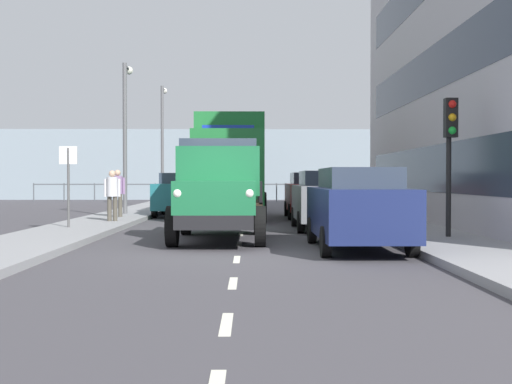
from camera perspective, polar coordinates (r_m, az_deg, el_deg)
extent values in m
plane|color=#423F44|center=(23.89, -1.10, -2.46)|extent=(80.00, 80.00, 0.00)
cube|color=gray|center=(24.28, 9.81, -2.24)|extent=(2.27, 42.31, 0.15)
cube|color=gray|center=(24.37, -11.97, -2.23)|extent=(2.27, 42.31, 0.15)
cube|color=silver|center=(7.08, -2.53, -11.07)|extent=(0.12, 1.10, 0.01)
cube|color=silver|center=(9.74, -1.96, -7.70)|extent=(0.12, 1.10, 0.01)
cube|color=silver|center=(12.54, -1.63, -5.71)|extent=(0.12, 1.10, 0.01)
cube|color=silver|center=(15.50, -1.42, -4.40)|extent=(0.12, 1.10, 0.01)
cube|color=silver|center=(18.16, -1.29, -3.58)|extent=(0.12, 1.10, 0.01)
cube|color=silver|center=(21.11, -1.18, -2.92)|extent=(0.12, 1.10, 0.01)
cube|color=silver|center=(23.41, -1.11, -2.52)|extent=(0.12, 1.10, 0.01)
cube|color=silver|center=(25.66, -1.06, -2.20)|extent=(0.12, 1.10, 0.01)
cube|color=silver|center=(27.88, -1.02, -1.93)|extent=(0.12, 1.10, 0.01)
cube|color=silver|center=(30.26, -0.98, -1.69)|extent=(0.12, 1.10, 0.01)
cube|color=silver|center=(33.12, -0.94, -1.45)|extent=(0.12, 1.10, 0.01)
cube|color=silver|center=(35.56, -0.91, -1.27)|extent=(0.12, 1.10, 0.01)
cube|color=silver|center=(37.93, -0.88, -1.12)|extent=(0.12, 1.10, 0.01)
cube|color=silver|center=(40.38, -0.86, -0.98)|extent=(0.12, 1.10, 0.01)
cube|color=#2D3847|center=(21.97, 14.02, 1.89)|extent=(0.08, 15.94, 1.40)
cube|color=#2D3847|center=(22.21, 14.06, 9.65)|extent=(0.08, 15.94, 1.40)
cube|color=#84939E|center=(48.01, -0.81, 2.34)|extent=(80.00, 0.80, 5.00)
cylinder|color=#4C5156|center=(46.49, 16.70, -0.01)|extent=(0.08, 0.08, 1.20)
cylinder|color=#4C5156|center=(45.94, 14.31, -0.01)|extent=(0.08, 0.08, 1.20)
cylinder|color=#4C5156|center=(45.47, 11.88, -0.02)|extent=(0.08, 0.08, 1.20)
cylinder|color=#4C5156|center=(45.08, 9.39, -0.02)|extent=(0.08, 0.08, 1.20)
cylinder|color=#4C5156|center=(44.78, 6.87, -0.02)|extent=(0.08, 0.08, 1.20)
cylinder|color=#4C5156|center=(44.57, 4.32, -0.02)|extent=(0.08, 0.08, 1.20)
cylinder|color=#4C5156|center=(44.44, 1.75, -0.02)|extent=(0.08, 0.08, 1.20)
cylinder|color=#4C5156|center=(44.41, -0.83, -0.02)|extent=(0.08, 0.08, 1.20)
cylinder|color=#4C5156|center=(44.46, -3.41, -0.02)|extent=(0.08, 0.08, 1.20)
cylinder|color=#4C5156|center=(44.61, -5.97, -0.02)|extent=(0.08, 0.08, 1.20)
cylinder|color=#4C5156|center=(44.84, -8.52, -0.02)|extent=(0.08, 0.08, 1.20)
cylinder|color=#4C5156|center=(45.17, -11.03, -0.02)|extent=(0.08, 0.08, 1.20)
cylinder|color=#4C5156|center=(45.57, -13.51, -0.02)|extent=(0.08, 0.08, 1.20)
cylinder|color=#4C5156|center=(46.06, -15.93, -0.02)|extent=(0.08, 0.08, 1.20)
cylinder|color=#4C5156|center=(46.64, -18.30, -0.02)|extent=(0.08, 0.08, 1.20)
cube|color=#4C5156|center=(44.40, -0.83, 0.65)|extent=(28.00, 0.08, 0.08)
cube|color=black|center=(16.50, -3.09, -1.99)|extent=(1.64, 5.60, 0.30)
cube|color=#196038|center=(14.63, -3.42, -0.43)|extent=(1.72, 1.90, 0.70)
cube|color=silver|center=(13.74, -3.61, -0.66)|extent=(1.16, 0.08, 0.56)
sphere|color=white|center=(13.72, -0.54, -0.11)|extent=(0.20, 0.20, 0.20)
sphere|color=white|center=(13.80, -6.66, -0.11)|extent=(0.20, 0.20, 0.20)
cube|color=#196038|center=(16.14, -3.15, 1.76)|extent=(1.93, 1.34, 1.15)
cube|color=#2D3847|center=(16.15, -3.15, 3.45)|extent=(1.78, 1.23, 0.56)
cube|color=#2D2319|center=(17.83, -2.90, -1.01)|extent=(2.10, 2.80, 0.16)
cube|color=black|center=(17.81, 0.34, 0.02)|extent=(0.08, 2.80, 0.56)
cube|color=black|center=(17.89, -6.13, 0.01)|extent=(0.08, 2.80, 0.56)
cylinder|color=black|center=(14.82, 0.35, -2.92)|extent=(0.24, 0.90, 0.90)
cylinder|color=black|center=(14.91, -7.10, -2.91)|extent=(0.24, 0.90, 0.90)
cylinder|color=black|center=(18.03, 0.20, -2.20)|extent=(0.24, 0.90, 0.90)
cylinder|color=black|center=(18.11, -5.93, -2.19)|extent=(0.24, 0.90, 0.90)
cube|color=#1E7033|center=(22.74, -2.36, 1.95)|extent=(2.40, 2.21, 2.60)
cube|color=#2D3847|center=(22.75, -2.36, 3.39)|extent=(2.20, 2.04, 0.80)
cube|color=#1933B2|center=(22.80, -2.37, 5.47)|extent=(1.75, 0.20, 0.16)
cube|color=#1E7033|center=(26.74, -2.09, 3.01)|extent=(2.50, 5.95, 3.00)
cube|color=black|center=(25.81, -2.14, -0.63)|extent=(2.00, 8.07, 0.36)
cylinder|color=black|center=(22.84, 0.53, -1.32)|extent=(0.28, 1.04, 1.04)
cylinder|color=black|center=(22.91, -5.23, -1.31)|extent=(0.28, 1.04, 1.04)
cylinder|color=black|center=(26.44, 0.39, -0.98)|extent=(0.28, 1.04, 1.04)
cylinder|color=black|center=(26.51, -4.59, -0.98)|extent=(0.28, 1.04, 1.04)
cylinder|color=black|center=(28.57, 0.32, -0.82)|extent=(0.28, 1.04, 1.04)
cylinder|color=black|center=(28.63, -4.29, -0.82)|extent=(0.28, 1.04, 1.04)
cube|color=navy|center=(14.36, 8.55, -1.67)|extent=(1.73, 4.57, 1.00)
cube|color=#2D3847|center=(14.15, 8.69, 1.17)|extent=(1.42, 2.51, 0.42)
cylinder|color=black|center=(15.70, 4.76, -3.25)|extent=(0.18, 0.60, 0.60)
cylinder|color=black|center=(15.93, 10.68, -3.20)|extent=(0.18, 0.60, 0.60)
cylinder|color=black|center=(12.89, 5.92, -4.21)|extent=(0.18, 0.60, 0.60)
cylinder|color=black|center=(13.18, 13.07, -4.12)|extent=(0.18, 0.60, 0.60)
cube|color=slate|center=(19.91, 6.01, -0.88)|extent=(1.83, 4.20, 1.00)
cube|color=#2D3847|center=(19.70, 6.08, 1.16)|extent=(1.50, 2.31, 0.42)
cylinder|color=black|center=(21.15, 3.27, -2.11)|extent=(0.18, 0.60, 0.60)
cylinder|color=black|center=(21.34, 7.93, -2.09)|extent=(0.18, 0.60, 0.60)
cylinder|color=black|center=(18.56, 3.80, -2.57)|extent=(0.18, 0.60, 0.60)
cylinder|color=black|center=(18.77, 9.10, -2.54)|extent=(0.18, 0.60, 0.60)
cube|color=#B21E1E|center=(25.58, 4.56, -0.43)|extent=(1.68, 4.24, 1.00)
cube|color=#2D3847|center=(25.37, 4.60, 1.16)|extent=(1.37, 2.33, 0.42)
cylinder|color=black|center=(26.85, 2.62, -1.42)|extent=(0.18, 0.60, 0.60)
cylinder|color=black|center=(26.98, 6.00, -1.41)|extent=(0.18, 0.60, 0.60)
cylinder|color=black|center=(24.23, 2.96, -1.70)|extent=(0.18, 0.60, 0.60)
cylinder|color=black|center=(24.38, 6.70, -1.69)|extent=(0.18, 0.60, 0.60)
cube|color=#1E6670|center=(27.15, -6.33, -0.34)|extent=(1.86, 4.48, 1.00)
cube|color=#2D3847|center=(27.34, -6.29, 1.16)|extent=(1.52, 2.46, 0.42)
cylinder|color=black|center=(25.71, -4.69, -1.54)|extent=(0.18, 0.60, 0.60)
cylinder|color=black|center=(25.90, -8.58, -1.53)|extent=(0.18, 0.60, 0.60)
cylinder|color=black|center=(28.48, -4.28, -1.28)|extent=(0.18, 0.60, 0.60)
cylinder|color=black|center=(28.65, -7.80, -1.27)|extent=(0.18, 0.60, 0.60)
cube|color=black|center=(34.05, -5.15, -0.04)|extent=(1.87, 4.58, 1.00)
cube|color=#2D3847|center=(34.24, -5.13, 1.16)|extent=(1.53, 2.52, 0.42)
cylinder|color=black|center=(32.58, -3.79, -0.97)|extent=(0.18, 0.60, 0.60)
cylinder|color=black|center=(32.73, -6.90, -0.97)|extent=(0.18, 0.60, 0.60)
cylinder|color=black|center=(35.42, -3.53, -0.80)|extent=(0.18, 0.60, 0.60)
cylinder|color=black|center=(35.56, -6.39, -0.80)|extent=(0.18, 0.60, 0.60)
cube|color=white|center=(40.40, -4.42, 0.15)|extent=(1.89, 4.04, 1.00)
cube|color=#2D3847|center=(40.59, -4.40, 1.15)|extent=(1.55, 2.22, 0.42)
cylinder|color=black|center=(39.11, -3.23, -0.62)|extent=(0.18, 0.60, 0.60)
cylinder|color=black|center=(39.23, -5.85, -0.62)|extent=(0.18, 0.60, 0.60)
cylinder|color=black|center=(41.61, -3.07, -0.51)|extent=(0.18, 0.60, 0.60)
cylinder|color=black|center=(41.73, -5.53, -0.51)|extent=(0.18, 0.60, 0.60)
cylinder|color=#4C473D|center=(21.89, -11.84, -1.39)|extent=(0.14, 0.14, 0.78)
cylinder|color=#4C473D|center=(21.92, -12.30, -1.39)|extent=(0.14, 0.14, 0.78)
cylinder|color=silver|center=(21.88, -12.07, 0.44)|extent=(0.34, 0.34, 0.62)
cylinder|color=silver|center=(21.84, -11.51, 0.36)|extent=(0.09, 0.09, 0.57)
cylinder|color=silver|center=(21.93, -12.64, 0.36)|extent=(0.09, 0.09, 0.57)
sphere|color=tan|center=(21.88, -12.08, 1.52)|extent=(0.21, 0.21, 0.21)
cylinder|color=#4C473D|center=(24.25, -11.42, -1.12)|extent=(0.14, 0.14, 0.81)
cylinder|color=#4C473D|center=(24.28, -11.83, -1.12)|extent=(0.14, 0.14, 0.81)
cylinder|color=gray|center=(24.25, -11.63, 0.59)|extent=(0.34, 0.34, 0.64)
cylinder|color=gray|center=(24.21, -11.12, 0.51)|extent=(0.09, 0.09, 0.59)
cylinder|color=gray|center=(24.29, -12.14, 0.51)|extent=(0.09, 0.09, 0.59)
sphere|color=tan|center=(24.25, -11.64, 1.60)|extent=(0.22, 0.22, 0.22)
cylinder|color=black|center=(16.28, 15.99, 1.98)|extent=(0.12, 0.12, 3.20)
cube|color=black|center=(16.21, 16.15, 6.05)|extent=(0.28, 0.24, 0.90)
sphere|color=red|center=(16.12, 16.28, 7.15)|extent=(0.18, 0.18, 0.18)
sphere|color=orange|center=(16.09, 16.28, 6.09)|extent=(0.18, 0.18, 0.18)
sphere|color=green|center=(16.07, 16.27, 5.02)|extent=(0.18, 0.18, 0.18)
cylinder|color=#59595B|center=(26.39, -11.03, 4.47)|extent=(0.16, 0.16, 5.78)
cylinder|color=#59595B|center=(27.13, -10.88, 10.31)|extent=(0.10, 0.90, 0.10)
sphere|color=silver|center=(27.56, -10.71, 10.06)|extent=(0.32, 0.32, 0.32)
cylinder|color=#59595B|center=(36.38, -7.93, 3.97)|extent=(0.16, 0.16, 6.30)
cylinder|color=#59595B|center=(37.10, -7.85, 8.64)|extent=(0.10, 0.90, 0.10)
sphere|color=silver|center=(37.54, -7.77, 8.48)|extent=(0.32, 0.32, 0.32)
cylinder|color=#4C4C4C|center=(19.39, -15.59, 0.36)|extent=(0.07, 0.07, 2.20)
cube|color=silver|center=(19.40, -15.60, 3.02)|extent=(0.50, 0.04, 0.50)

